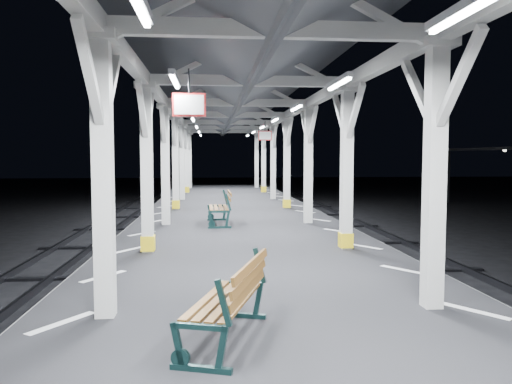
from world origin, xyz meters
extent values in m
plane|color=black|center=(0.00, 0.00, 0.00)|extent=(120.00, 120.00, 0.00)
cube|color=black|center=(0.00, 0.00, 0.50)|extent=(6.00, 50.00, 1.00)
cube|color=silver|center=(-2.45, 0.00, 1.00)|extent=(1.00, 48.00, 0.01)
cube|color=silver|center=(2.45, 0.00, 1.00)|extent=(1.00, 48.00, 0.01)
cube|color=silver|center=(-2.00, -2.00, 2.60)|extent=(0.22, 0.22, 3.20)
cube|color=silver|center=(-2.00, -2.00, 4.26)|extent=(0.40, 0.40, 0.12)
cube|color=silver|center=(-2.00, -1.45, 3.75)|extent=(0.10, 0.99, 0.99)
cube|color=silver|center=(-2.00, -2.55, 3.75)|extent=(0.10, 0.99, 0.99)
cube|color=silver|center=(-2.00, 2.00, 2.60)|extent=(0.22, 0.22, 3.20)
cube|color=silver|center=(-2.00, 2.00, 4.26)|extent=(0.40, 0.40, 0.12)
cube|color=yellow|center=(-2.00, 2.00, 1.18)|extent=(0.26, 0.26, 0.30)
cube|color=silver|center=(-2.00, 2.55, 3.75)|extent=(0.10, 0.99, 0.99)
cube|color=silver|center=(-2.00, 1.45, 3.75)|extent=(0.10, 0.99, 0.99)
cube|color=silver|center=(-2.00, 6.00, 2.60)|extent=(0.22, 0.22, 3.20)
cube|color=silver|center=(-2.00, 6.00, 4.26)|extent=(0.40, 0.40, 0.12)
cube|color=silver|center=(-2.00, 6.55, 3.75)|extent=(0.10, 0.99, 0.99)
cube|color=silver|center=(-2.00, 5.45, 3.75)|extent=(0.10, 0.99, 0.99)
cube|color=silver|center=(-2.00, 10.00, 2.60)|extent=(0.22, 0.22, 3.20)
cube|color=silver|center=(-2.00, 10.00, 4.26)|extent=(0.40, 0.40, 0.12)
cube|color=yellow|center=(-2.00, 10.00, 1.18)|extent=(0.26, 0.26, 0.30)
cube|color=silver|center=(-2.00, 10.55, 3.75)|extent=(0.10, 0.99, 0.99)
cube|color=silver|center=(-2.00, 9.45, 3.75)|extent=(0.10, 0.99, 0.99)
cube|color=silver|center=(-2.00, 14.00, 2.60)|extent=(0.22, 0.22, 3.20)
cube|color=silver|center=(-2.00, 14.00, 4.26)|extent=(0.40, 0.40, 0.12)
cube|color=silver|center=(-2.00, 14.55, 3.75)|extent=(0.10, 0.99, 0.99)
cube|color=silver|center=(-2.00, 13.45, 3.75)|extent=(0.10, 0.99, 0.99)
cube|color=silver|center=(-2.00, 18.00, 2.60)|extent=(0.22, 0.22, 3.20)
cube|color=silver|center=(-2.00, 18.00, 4.26)|extent=(0.40, 0.40, 0.12)
cube|color=yellow|center=(-2.00, 18.00, 1.18)|extent=(0.26, 0.26, 0.30)
cube|color=silver|center=(-2.00, 18.55, 3.75)|extent=(0.10, 0.99, 0.99)
cube|color=silver|center=(-2.00, 17.45, 3.75)|extent=(0.10, 0.99, 0.99)
cube|color=silver|center=(-2.00, 22.00, 2.60)|extent=(0.22, 0.22, 3.20)
cube|color=silver|center=(-2.00, 22.00, 4.26)|extent=(0.40, 0.40, 0.12)
cube|color=silver|center=(-2.00, 22.55, 3.75)|extent=(0.10, 0.99, 0.99)
cube|color=silver|center=(-2.00, 21.45, 3.75)|extent=(0.10, 0.99, 0.99)
cube|color=silver|center=(2.00, -2.00, 2.60)|extent=(0.22, 0.22, 3.20)
cube|color=silver|center=(2.00, -2.00, 4.26)|extent=(0.40, 0.40, 0.12)
cube|color=silver|center=(2.00, -1.45, 3.75)|extent=(0.10, 0.99, 0.99)
cube|color=silver|center=(2.00, -2.55, 3.75)|extent=(0.10, 0.99, 0.99)
cube|color=silver|center=(2.00, 2.00, 2.60)|extent=(0.22, 0.22, 3.20)
cube|color=silver|center=(2.00, 2.00, 4.26)|extent=(0.40, 0.40, 0.12)
cube|color=yellow|center=(2.00, 2.00, 1.18)|extent=(0.26, 0.26, 0.30)
cube|color=silver|center=(2.00, 2.55, 3.75)|extent=(0.10, 0.99, 0.99)
cube|color=silver|center=(2.00, 1.45, 3.75)|extent=(0.10, 0.99, 0.99)
cube|color=silver|center=(2.00, 6.00, 2.60)|extent=(0.22, 0.22, 3.20)
cube|color=silver|center=(2.00, 6.00, 4.26)|extent=(0.40, 0.40, 0.12)
cube|color=silver|center=(2.00, 6.55, 3.75)|extent=(0.10, 0.99, 0.99)
cube|color=silver|center=(2.00, 5.45, 3.75)|extent=(0.10, 0.99, 0.99)
cube|color=silver|center=(2.00, 10.00, 2.60)|extent=(0.22, 0.22, 3.20)
cube|color=silver|center=(2.00, 10.00, 4.26)|extent=(0.40, 0.40, 0.12)
cube|color=yellow|center=(2.00, 10.00, 1.18)|extent=(0.26, 0.26, 0.30)
cube|color=silver|center=(2.00, 10.55, 3.75)|extent=(0.10, 0.99, 0.99)
cube|color=silver|center=(2.00, 9.45, 3.75)|extent=(0.10, 0.99, 0.99)
cube|color=silver|center=(2.00, 14.00, 2.60)|extent=(0.22, 0.22, 3.20)
cube|color=silver|center=(2.00, 14.00, 4.26)|extent=(0.40, 0.40, 0.12)
cube|color=silver|center=(2.00, 14.55, 3.75)|extent=(0.10, 0.99, 0.99)
cube|color=silver|center=(2.00, 13.45, 3.75)|extent=(0.10, 0.99, 0.99)
cube|color=silver|center=(2.00, 18.00, 2.60)|extent=(0.22, 0.22, 3.20)
cube|color=silver|center=(2.00, 18.00, 4.26)|extent=(0.40, 0.40, 0.12)
cube|color=yellow|center=(2.00, 18.00, 1.18)|extent=(0.26, 0.26, 0.30)
cube|color=silver|center=(2.00, 18.55, 3.75)|extent=(0.10, 0.99, 0.99)
cube|color=silver|center=(2.00, 17.45, 3.75)|extent=(0.10, 0.99, 0.99)
cube|color=silver|center=(2.00, 22.00, 2.60)|extent=(0.22, 0.22, 3.20)
cube|color=silver|center=(2.00, 22.00, 4.26)|extent=(0.40, 0.40, 0.12)
cube|color=silver|center=(2.00, 22.55, 3.75)|extent=(0.10, 0.99, 0.99)
cube|color=silver|center=(2.00, 21.45, 3.75)|extent=(0.10, 0.99, 0.99)
cube|color=silver|center=(-2.00, 0.00, 4.38)|extent=(0.18, 48.00, 0.24)
cube|color=silver|center=(2.00, 0.00, 4.38)|extent=(0.18, 48.00, 0.24)
cube|color=silver|center=(0.00, -2.00, 4.38)|extent=(4.20, 0.14, 0.20)
cube|color=silver|center=(0.00, 2.00, 4.38)|extent=(4.20, 0.14, 0.20)
cube|color=silver|center=(0.00, 6.00, 4.38)|extent=(4.20, 0.14, 0.20)
cube|color=silver|center=(0.00, 10.00, 4.38)|extent=(4.20, 0.14, 0.20)
cube|color=silver|center=(0.00, 14.00, 4.38)|extent=(4.20, 0.14, 0.20)
cube|color=silver|center=(0.00, 18.00, 4.38)|extent=(4.20, 0.14, 0.20)
cube|color=silver|center=(0.00, 22.00, 4.38)|extent=(4.20, 0.14, 0.20)
cube|color=silver|center=(0.00, 0.00, 5.30)|extent=(0.16, 48.00, 0.20)
cube|color=#4A4D51|center=(-1.30, 0.00, 4.92)|extent=(2.80, 49.00, 1.45)
cube|color=#4A4D51|center=(1.30, 0.00, 4.92)|extent=(2.80, 49.00, 1.45)
cube|color=white|center=(-1.30, -4.00, 4.05)|extent=(0.05, 1.25, 0.05)
cube|color=silver|center=(-1.30, 0.00, 4.10)|extent=(0.10, 1.35, 0.08)
cube|color=white|center=(-1.30, 0.00, 4.05)|extent=(0.05, 1.25, 0.05)
cube|color=silver|center=(-1.30, 4.00, 4.10)|extent=(0.10, 1.35, 0.08)
cube|color=white|center=(-1.30, 4.00, 4.05)|extent=(0.05, 1.25, 0.05)
cube|color=silver|center=(-1.30, 8.00, 4.10)|extent=(0.10, 1.35, 0.08)
cube|color=white|center=(-1.30, 8.00, 4.05)|extent=(0.05, 1.25, 0.05)
cube|color=silver|center=(-1.30, 12.00, 4.10)|extent=(0.10, 1.35, 0.08)
cube|color=white|center=(-1.30, 12.00, 4.05)|extent=(0.05, 1.25, 0.05)
cube|color=silver|center=(-1.30, 16.00, 4.10)|extent=(0.10, 1.35, 0.08)
cube|color=white|center=(-1.30, 16.00, 4.05)|extent=(0.05, 1.25, 0.05)
cube|color=silver|center=(-1.30, 20.00, 4.10)|extent=(0.10, 1.35, 0.08)
cube|color=white|center=(-1.30, 20.00, 4.05)|extent=(0.05, 1.25, 0.05)
cube|color=silver|center=(1.30, -4.00, 4.10)|extent=(0.10, 1.35, 0.08)
cube|color=white|center=(1.30, -4.00, 4.05)|extent=(0.05, 1.25, 0.05)
cube|color=silver|center=(1.30, 0.00, 4.10)|extent=(0.10, 1.35, 0.08)
cube|color=white|center=(1.30, 0.00, 4.05)|extent=(0.05, 1.25, 0.05)
cube|color=silver|center=(1.30, 4.00, 4.10)|extent=(0.10, 1.35, 0.08)
cube|color=white|center=(1.30, 4.00, 4.05)|extent=(0.05, 1.25, 0.05)
cube|color=silver|center=(1.30, 8.00, 4.10)|extent=(0.10, 1.35, 0.08)
cube|color=white|center=(1.30, 8.00, 4.05)|extent=(0.05, 1.25, 0.05)
cube|color=silver|center=(1.30, 12.00, 4.10)|extent=(0.10, 1.35, 0.08)
cube|color=white|center=(1.30, 12.00, 4.05)|extent=(0.05, 1.25, 0.05)
cube|color=silver|center=(1.30, 16.00, 4.10)|extent=(0.10, 1.35, 0.08)
cube|color=white|center=(1.30, 16.00, 4.05)|extent=(0.05, 1.25, 0.05)
cube|color=silver|center=(1.30, 20.00, 4.10)|extent=(0.10, 1.35, 0.08)
cube|color=white|center=(1.30, 20.00, 4.05)|extent=(0.05, 1.25, 0.05)
cylinder|color=black|center=(-1.07, -0.34, 4.02)|extent=(0.02, 0.02, 0.36)
cube|color=red|center=(-1.07, -0.34, 3.67)|extent=(0.50, 0.03, 0.35)
cube|color=white|center=(-1.07, -0.34, 3.67)|extent=(0.44, 0.05, 0.29)
cylinder|color=black|center=(1.27, 10.61, 4.02)|extent=(0.02, 0.02, 0.36)
cube|color=red|center=(1.27, 10.61, 3.67)|extent=(0.50, 0.03, 0.35)
cube|color=white|center=(1.27, 10.61, 3.67)|extent=(0.44, 0.05, 0.29)
cube|color=black|center=(14.00, 22.00, 1.65)|extent=(0.20, 0.20, 3.30)
sphere|color=silver|center=(14.00, 16.00, 3.22)|extent=(0.20, 0.20, 0.20)
sphere|color=silver|center=(14.00, 22.00, 3.22)|extent=(0.20, 0.20, 0.20)
cube|color=#112C2B|center=(-0.85, -3.64, 1.03)|extent=(0.56, 0.22, 0.06)
cube|color=#112C2B|center=(-1.05, -3.57, 1.22)|extent=(0.15, 0.09, 0.44)
cube|color=#112C2B|center=(-0.67, -3.69, 1.22)|extent=(0.14, 0.08, 0.44)
cube|color=#112C2B|center=(-0.65, -3.70, 1.63)|extent=(0.16, 0.09, 0.41)
cube|color=#112C2B|center=(-0.40, -2.19, 1.03)|extent=(0.56, 0.22, 0.06)
cube|color=#112C2B|center=(-0.59, -2.13, 1.22)|extent=(0.15, 0.09, 0.44)
cube|color=#112C2B|center=(-0.21, -2.25, 1.22)|extent=(0.14, 0.08, 0.44)
cube|color=#112C2B|center=(-0.20, -2.26, 1.63)|extent=(0.16, 0.09, 0.41)
cube|color=brown|center=(-0.80, -2.86, 1.43)|extent=(0.51, 1.40, 0.03)
cube|color=brown|center=(-0.69, -2.90, 1.43)|extent=(0.51, 1.40, 0.03)
cube|color=brown|center=(-0.57, -2.93, 1.43)|extent=(0.51, 1.40, 0.03)
cube|color=brown|center=(-0.45, -2.97, 1.43)|extent=(0.51, 1.40, 0.03)
cube|color=brown|center=(-0.39, -2.99, 1.56)|extent=(0.48, 1.39, 0.09)
cube|color=brown|center=(-0.37, -2.99, 1.68)|extent=(0.48, 1.39, 0.09)
cube|color=brown|center=(-0.35, -3.00, 1.80)|extent=(0.48, 1.39, 0.09)
cube|color=#112C2B|center=(-0.53, 5.11, 1.03)|extent=(0.62, 0.07, 0.06)
cube|color=#112C2B|center=(-0.76, 5.11, 1.24)|extent=(0.16, 0.05, 0.48)
cube|color=#112C2B|center=(-0.32, 5.12, 1.24)|extent=(0.14, 0.05, 0.48)
cube|color=#112C2B|center=(-0.30, 5.12, 1.69)|extent=(0.17, 0.05, 0.45)
cube|color=#112C2B|center=(-0.56, 6.76, 1.03)|extent=(0.62, 0.07, 0.06)
cube|color=#112C2B|center=(-0.78, 6.76, 1.24)|extent=(0.16, 0.05, 0.48)
cube|color=#112C2B|center=(-0.35, 6.77, 1.24)|extent=(0.14, 0.05, 0.48)
cube|color=#112C2B|center=(-0.33, 6.77, 1.69)|extent=(0.17, 0.05, 0.45)
cube|color=brown|center=(-0.75, 5.93, 1.46)|extent=(0.12, 1.57, 0.04)
cube|color=brown|center=(-0.62, 5.94, 1.46)|extent=(0.12, 1.57, 0.04)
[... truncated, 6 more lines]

